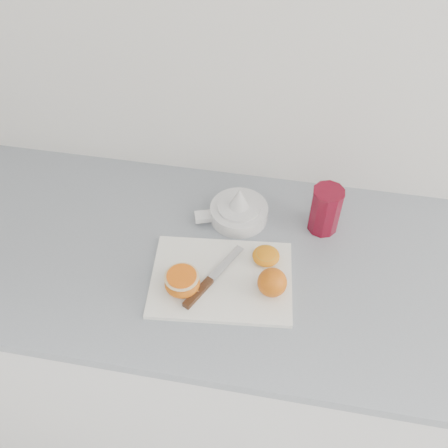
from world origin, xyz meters
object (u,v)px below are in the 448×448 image
cutting_board (221,279)px  half_orange (182,282)px  counter (269,353)px  red_tumbler (325,211)px  citrus_juicer (238,210)px

cutting_board → half_orange: 0.10m
counter → red_tumbler: red_tumbler is taller
half_orange → red_tumbler: 0.40m
citrus_juicer → red_tumbler: 0.22m
cutting_board → red_tumbler: red_tumbler is taller
citrus_juicer → half_orange: bearing=-109.2°
counter → cutting_board: size_ratio=7.59×
counter → citrus_juicer: 0.51m
counter → half_orange: (-0.21, -0.12, 0.48)m
counter → citrus_juicer: (-0.13, 0.13, 0.47)m
citrus_juicer → red_tumbler: (0.22, 0.00, 0.03)m
cutting_board → half_orange: (-0.08, -0.05, 0.03)m
counter → cutting_board: bearing=-151.1°
citrus_juicer → red_tumbler: red_tumbler is taller
half_orange → citrus_juicer: bearing=70.8°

